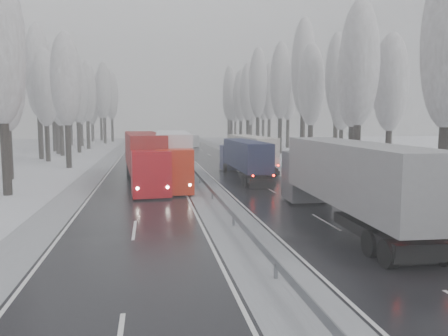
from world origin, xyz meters
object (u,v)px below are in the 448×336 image
object	(u,v)px
truck_blue_box	(244,156)
truck_cream_box	(248,150)
truck_grey_tarp	(345,176)
box_truck_distant	(192,141)
truck_red_red	(144,155)
truck_red_white	(173,153)

from	to	relation	value
truck_blue_box	truck_cream_box	size ratio (longest dim) A/B	0.95
truck_grey_tarp	box_truck_distant	xyz separation A→B (m)	(-1.58, 70.16, -1.31)
truck_red_red	truck_red_white	bearing A→B (deg)	16.31
truck_blue_box	box_truck_distant	size ratio (longest dim) A/B	2.06
truck_grey_tarp	truck_red_white	bearing A→B (deg)	117.48
truck_blue_box	box_truck_distant	bearing A→B (deg)	90.47
truck_cream_box	truck_blue_box	bearing A→B (deg)	-109.14
truck_blue_box	truck_red_red	size ratio (longest dim) A/B	0.82
truck_cream_box	truck_red_white	distance (m)	12.42
truck_cream_box	truck_red_white	bearing A→B (deg)	-139.09
truck_blue_box	truck_red_white	xyz separation A→B (m)	(-6.96, -1.69, 0.49)
truck_cream_box	box_truck_distant	world-z (taller)	truck_cream_box
truck_grey_tarp	box_truck_distant	bearing A→B (deg)	93.70
truck_blue_box	truck_red_red	distance (m)	9.92
truck_grey_tarp	truck_blue_box	distance (m)	19.61
truck_blue_box	truck_cream_box	xyz separation A→B (m)	(2.03, 6.87, 0.10)
truck_red_white	box_truck_distant	bearing A→B (deg)	84.50
truck_cream_box	truck_red_white	xyz separation A→B (m)	(-8.99, -8.57, 0.39)
box_truck_distant	truck_red_white	world-z (taller)	truck_red_white
truck_cream_box	truck_grey_tarp	bearing A→B (deg)	-94.09
truck_red_white	truck_red_red	distance (m)	2.76
truck_cream_box	box_truck_distant	xyz separation A→B (m)	(-2.21, 43.74, -0.94)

